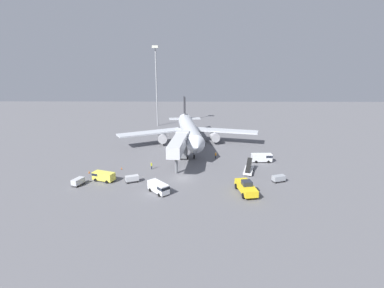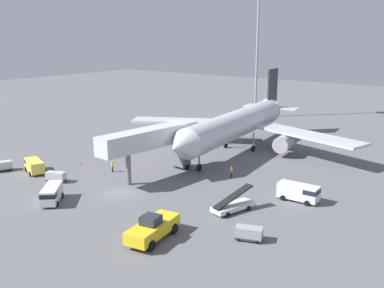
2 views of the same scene
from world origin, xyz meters
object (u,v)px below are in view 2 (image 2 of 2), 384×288
(baggage_cart_far_right, at_px, (249,233))
(airplane_at_gate, at_px, (239,124))
(pushback_tug, at_px, (153,228))
(service_van_rear_right, at_px, (299,192))
(jet_bridge, at_px, (155,139))
(safety_cone_alpha, at_px, (81,163))
(ground_crew_worker_midground, at_px, (231,172))
(baggage_cart_near_right, at_px, (3,166))
(apron_light_mast, at_px, (258,29))
(belt_loader_truck, at_px, (233,205))
(ground_crew_worker_foreground, at_px, (112,166))
(baggage_cart_far_center, at_px, (56,176))
(safety_cone_bravo, at_px, (41,159))
(service_van_mid_center, at_px, (51,194))
(service_van_mid_right, at_px, (34,165))

(baggage_cart_far_right, bearing_deg, airplane_at_gate, 123.28)
(pushback_tug, bearing_deg, service_van_rear_right, 68.78)
(jet_bridge, bearing_deg, safety_cone_alpha, -168.68)
(ground_crew_worker_midground, xyz_separation_m, safety_cone_alpha, (-23.50, -8.90, -0.68))
(baggage_cart_near_right, xyz_separation_m, apron_light_mast, (8.46, 64.24, 20.91))
(belt_loader_truck, relative_size, service_van_rear_right, 1.13)
(safety_cone_alpha, height_order, apron_light_mast, apron_light_mast)
(baggage_cart_near_right, distance_m, ground_crew_worker_foreground, 17.19)
(baggage_cart_far_right, relative_size, safety_cone_alpha, 5.83)
(jet_bridge, xyz_separation_m, pushback_tug, (13.93, -16.11, -4.38))
(baggage_cart_far_right, height_order, baggage_cart_far_center, baggage_cart_far_center)
(safety_cone_bravo, bearing_deg, baggage_cart_far_right, -6.22)
(pushback_tug, distance_m, service_van_mid_center, 17.13)
(jet_bridge, bearing_deg, apron_light_mast, 103.28)
(pushback_tug, distance_m, baggage_cart_far_center, 24.17)
(baggage_cart_near_right, relative_size, ground_crew_worker_foreground, 1.70)
(service_van_mid_right, bearing_deg, jet_bridge, 31.79)
(baggage_cart_far_center, xyz_separation_m, safety_cone_alpha, (-4.34, 7.98, -0.56))
(service_van_rear_right, relative_size, ground_crew_worker_midground, 2.96)
(baggage_cart_far_right, distance_m, apron_light_mast, 73.72)
(pushback_tug, bearing_deg, safety_cone_alpha, 154.51)
(baggage_cart_near_right, bearing_deg, baggage_cart_far_right, 3.19)
(jet_bridge, height_order, service_van_rear_right, jet_bridge)
(baggage_cart_near_right, bearing_deg, jet_bridge, 31.38)
(service_van_mid_center, distance_m, safety_cone_alpha, 17.18)
(airplane_at_gate, height_order, service_van_mid_right, airplane_at_gate)
(ground_crew_worker_midground, xyz_separation_m, apron_light_mast, (-21.70, 45.55, 20.81))
(ground_crew_worker_midground, bearing_deg, belt_loader_truck, -56.88)
(airplane_at_gate, relative_size, baggage_cart_far_right, 14.78)
(safety_cone_bravo, bearing_deg, baggage_cart_far_center, -24.94)
(service_van_rear_right, bearing_deg, baggage_cart_far_center, -155.59)
(service_van_rear_right, height_order, safety_cone_alpha, service_van_rear_right)
(pushback_tug, relative_size, baggage_cart_far_center, 2.41)
(service_van_mid_right, distance_m, baggage_cart_far_right, 38.13)
(jet_bridge, xyz_separation_m, safety_cone_bravo, (-20.92, -5.54, -5.35))
(airplane_at_gate, distance_m, belt_loader_truck, 29.24)
(baggage_cart_far_right, distance_m, ground_crew_worker_foreground, 29.69)
(baggage_cart_near_right, height_order, safety_cone_alpha, baggage_cart_near_right)
(safety_cone_alpha, bearing_deg, belt_loader_truck, -3.41)
(pushback_tug, relative_size, apron_light_mast, 0.22)
(service_van_mid_right, bearing_deg, service_van_rear_right, 19.52)
(service_van_mid_center, relative_size, safety_cone_bravo, 8.31)
(baggage_cart_near_right, bearing_deg, service_van_mid_right, 29.92)
(service_van_rear_right, height_order, baggage_cart_far_right, service_van_rear_right)
(baggage_cart_near_right, relative_size, safety_cone_bravo, 4.98)
(apron_light_mast, bearing_deg, service_van_rear_right, -55.13)
(ground_crew_worker_foreground, distance_m, ground_crew_worker_midground, 18.37)
(baggage_cart_near_right, distance_m, safety_cone_alpha, 11.86)
(pushback_tug, relative_size, safety_cone_bravo, 12.16)
(ground_crew_worker_foreground, distance_m, apron_light_mast, 58.32)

